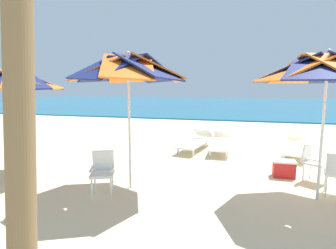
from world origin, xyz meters
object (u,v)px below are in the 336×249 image
at_px(beach_umbrella_1, 128,70).
at_px(sun_lounger_3, 195,142).
at_px(beach_umbrella_0, 327,70).
at_px(sun_lounger_1, 295,147).
at_px(plastic_chair_2, 103,170).
at_px(sun_lounger_2, 221,143).
at_px(plastic_chair_0, 313,160).
at_px(cooler_box, 284,169).
at_px(beach_umbrella_2, 6,81).

bearing_deg(beach_umbrella_1, sun_lounger_3, 78.55).
bearing_deg(beach_umbrella_0, sun_lounger_1, 86.21).
distance_m(plastic_chair_2, sun_lounger_2, 4.68).
bearing_deg(beach_umbrella_1, plastic_chair_2, -128.72).
bearing_deg(plastic_chair_0, beach_umbrella_1, -159.55).
distance_m(sun_lounger_3, cooler_box, 3.31).
relative_size(beach_umbrella_0, sun_lounger_3, 1.25).
bearing_deg(plastic_chair_2, beach_umbrella_1, 51.28).
xyz_separation_m(beach_umbrella_1, beach_umbrella_2, (-3.06, 0.02, -0.19)).
height_order(beach_umbrella_0, sun_lounger_2, beach_umbrella_0).
xyz_separation_m(beach_umbrella_1, sun_lounger_1, (3.87, 3.74, -2.17)).
bearing_deg(sun_lounger_2, beach_umbrella_1, -113.23).
height_order(sun_lounger_2, sun_lounger_3, same).
height_order(beach_umbrella_2, sun_lounger_2, beach_umbrella_2).
bearing_deg(plastic_chair_0, plastic_chair_2, -155.65).
height_order(sun_lounger_1, sun_lounger_2, same).
bearing_deg(plastic_chair_2, sun_lounger_2, 64.78).
bearing_deg(sun_lounger_1, plastic_chair_0, -91.88).
distance_m(plastic_chair_0, sun_lounger_2, 3.21).
xyz_separation_m(beach_umbrella_2, sun_lounger_1, (6.94, 3.72, -1.97)).
bearing_deg(sun_lounger_1, cooler_box, -106.32).
xyz_separation_m(plastic_chair_0, beach_umbrella_2, (-6.86, -1.39, 1.76)).
bearing_deg(beach_umbrella_2, beach_umbrella_1, -0.39).
bearing_deg(cooler_box, sun_lounger_3, 138.30).
bearing_deg(beach_umbrella_2, plastic_chair_0, 11.49).
height_order(beach_umbrella_1, sun_lounger_1, beach_umbrella_1).
distance_m(beach_umbrella_1, plastic_chair_2, 2.04).
xyz_separation_m(plastic_chair_0, cooler_box, (-0.56, 0.16, -0.30)).
bearing_deg(beach_umbrella_1, sun_lounger_2, 66.77).
relative_size(beach_umbrella_0, plastic_chair_0, 3.21).
relative_size(beach_umbrella_2, sun_lounger_3, 1.16).
height_order(plastic_chair_0, sun_lounger_3, plastic_chair_0).
bearing_deg(sun_lounger_3, sun_lounger_2, -1.37).
height_order(plastic_chair_0, cooler_box, plastic_chair_0).
xyz_separation_m(beach_umbrella_2, sun_lounger_3, (3.83, 3.76, -1.97)).
relative_size(sun_lounger_2, cooler_box, 4.29).
distance_m(beach_umbrella_0, plastic_chair_0, 2.20).
xyz_separation_m(beach_umbrella_1, plastic_chair_2, (-0.38, -0.47, -1.95)).
bearing_deg(sun_lounger_3, beach_umbrella_2, -135.53).
distance_m(sun_lounger_2, sun_lounger_3, 0.85).
bearing_deg(beach_umbrella_2, sun_lounger_1, 28.21).
relative_size(plastic_chair_0, beach_umbrella_2, 0.33).
bearing_deg(beach_umbrella_0, plastic_chair_0, 82.02).
height_order(beach_umbrella_2, cooler_box, beach_umbrella_2).
xyz_separation_m(beach_umbrella_0, sun_lounger_1, (0.22, 3.38, -2.14)).
bearing_deg(sun_lounger_3, beach_umbrella_0, -49.83).
xyz_separation_m(beach_umbrella_1, sun_lounger_2, (1.61, 3.76, -2.17)).
bearing_deg(beach_umbrella_2, sun_lounger_2, 38.64).
distance_m(plastic_chair_0, beach_umbrella_2, 7.22).
bearing_deg(sun_lounger_1, beach_umbrella_0, -93.79).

